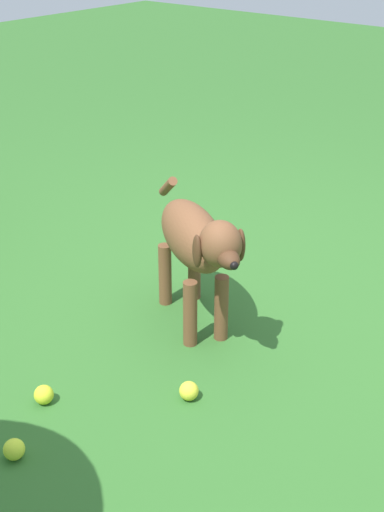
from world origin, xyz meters
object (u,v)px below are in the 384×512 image
Objects in this scene: dog at (196,242)px; tennis_ball_3 at (14,449)px; tennis_ball_1 at (189,391)px; tennis_ball_0 at (44,395)px.

tennis_ball_3 is (-0.92, -0.04, -0.33)m from dog.
dog reaches higher than tennis_ball_1.
tennis_ball_1 is 1.00× the size of tennis_ball_3.
dog is 0.98m from tennis_ball_3.
tennis_ball_3 is (-0.55, 0.23, 0.00)m from tennis_ball_1.
tennis_ball_1 is at bearing -22.61° from tennis_ball_3.
dog is 10.85× the size of tennis_ball_1.
tennis_ball_1 is (-0.37, -0.27, -0.33)m from dog.
dog is 0.57m from tennis_ball_1.
tennis_ball_0 is at bearing 30.37° from tennis_ball_3.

